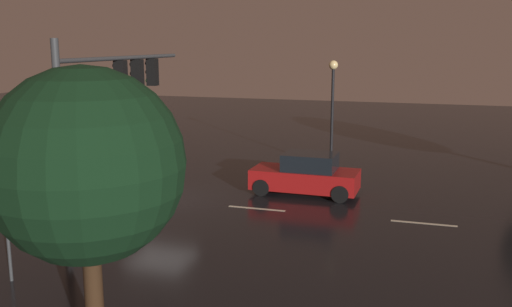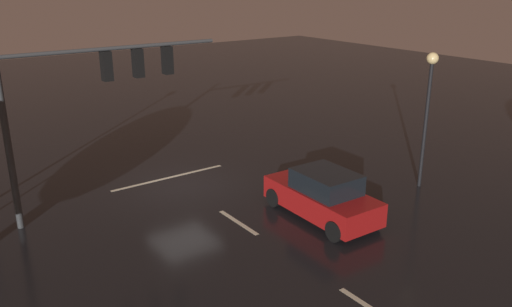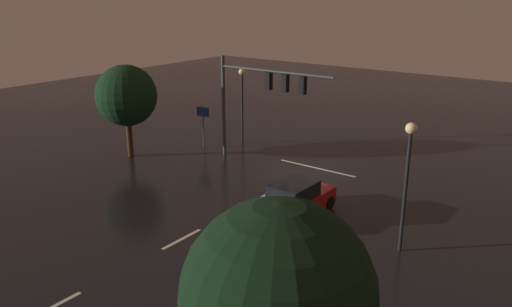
# 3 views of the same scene
# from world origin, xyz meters

# --- Properties ---
(ground_plane) EXTENTS (80.00, 80.00, 0.00)m
(ground_plane) POSITION_xyz_m (0.00, 0.00, 0.00)
(ground_plane) COLOR black
(traffic_signal_assembly) EXTENTS (7.66, 0.47, 6.22)m
(traffic_signal_assembly) POSITION_xyz_m (3.22, 0.06, 4.46)
(traffic_signal_assembly) COLOR #383A3D
(traffic_signal_assembly) RESTS_ON ground_plane
(lane_dash_far) EXTENTS (0.16, 2.20, 0.01)m
(lane_dash_far) POSITION_xyz_m (0.00, 4.00, 0.00)
(lane_dash_far) COLOR beige
(lane_dash_far) RESTS_ON ground_plane
(stop_bar) EXTENTS (5.00, 0.16, 0.01)m
(stop_bar) POSITION_xyz_m (0.00, -1.12, 0.00)
(stop_bar) COLOR beige
(stop_bar) RESTS_ON ground_plane
(car_approaching) EXTENTS (1.99, 4.40, 1.70)m
(car_approaching) POSITION_xyz_m (-2.59, 5.32, 0.80)
(car_approaching) COLOR maroon
(car_approaching) RESTS_ON ground_plane
(street_lamp_left_kerb) EXTENTS (0.44, 0.44, 5.26)m
(street_lamp_left_kerb) POSITION_xyz_m (-7.66, 5.49, 3.66)
(street_lamp_left_kerb) COLOR black
(street_lamp_left_kerb) RESTS_ON ground_plane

